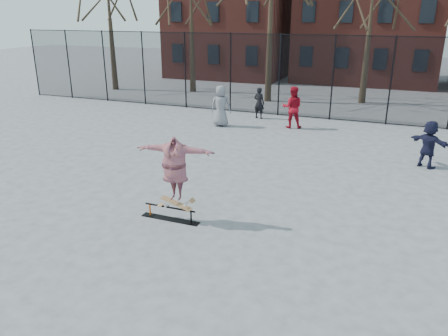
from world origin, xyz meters
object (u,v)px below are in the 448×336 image
at_px(bystander_grey, 221,106).
at_px(bystander_navy, 429,144).
at_px(skateboard, 176,206).
at_px(skate_rail, 170,214).
at_px(skater, 175,174).
at_px(bystander_red, 292,107).
at_px(bystander_black, 259,103).

relative_size(bystander_grey, bystander_navy, 1.16).
height_order(skateboard, bystander_grey, bystander_grey).
bearing_deg(bystander_grey, skate_rail, 92.75).
xyz_separation_m(bystander_grey, bystander_navy, (8.59, -2.70, -0.13)).
relative_size(skateboard, bystander_navy, 0.55).
height_order(skateboard, bystander_navy, bystander_navy).
height_order(skater, bystander_red, skater).
bearing_deg(skate_rail, skater, 0.00).
distance_m(skater, bystander_black, 11.69).
bearing_deg(skate_rail, bystander_grey, 104.78).
distance_m(skate_rail, bystander_grey, 9.80).
relative_size(skateboard, bystander_black, 0.58).
distance_m(bystander_grey, bystander_red, 3.23).
bearing_deg(bystander_black, skater, 107.67).
relative_size(skateboard, bystander_grey, 0.48).
distance_m(bystander_red, bystander_navy, 6.57).
bearing_deg(bystander_navy, skate_rail, 80.83).
xyz_separation_m(skater, bystander_navy, (5.91, 6.74, -0.45)).
bearing_deg(bystander_red, bystander_grey, 2.27).
relative_size(skater, bystander_black, 1.28).
xyz_separation_m(skate_rail, bystander_grey, (-2.49, 9.44, 0.80)).
height_order(bystander_black, bystander_red, bystander_red).
bearing_deg(bystander_red, bystander_black, -46.39).
distance_m(skate_rail, bystander_black, 11.67).
relative_size(bystander_red, bystander_navy, 1.16).
height_order(bystander_grey, bystander_red, bystander_red).
relative_size(skater, bystander_grey, 1.05).
bearing_deg(bystander_black, bystander_red, 157.77).
bearing_deg(skate_rail, skateboard, 0.00).
bearing_deg(bystander_navy, bystander_black, -0.07).
distance_m(skateboard, bystander_grey, 9.83).
height_order(skate_rail, bystander_navy, bystander_navy).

